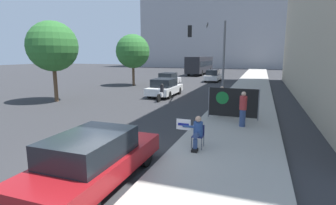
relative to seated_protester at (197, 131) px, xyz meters
The scene contains 16 objects.
ground_plane 3.32m from the seated_protester, 143.78° to the right, with size 160.00×160.00×0.00m, color #303033.
sidewalk_curb 13.15m from the seated_protester, 85.39° to the left, with size 3.92×90.00×0.14m, color #A8A399.
building_backdrop_far 67.03m from the seated_protester, 94.01° to the left, with size 52.00×12.00×25.99m.
seated_protester is the anchor object (origin of this frame).
jogger_on_sidewalk 3.85m from the seated_protester, 69.48° to the left, with size 0.34×0.34×1.67m.
pedestrian_behind 5.62m from the seated_protester, 89.39° to the left, with size 0.34×0.34×1.64m.
protest_banner 5.07m from the seated_protester, 81.78° to the left, with size 2.63×0.06×1.62m.
traffic_light_pole 11.52m from the seated_protester, 98.32° to the left, with size 2.75×2.52×5.79m.
parked_car_curbside 3.88m from the seated_protester, 122.20° to the right, with size 1.90×4.72×1.43m.
car_on_road_nearest 13.10m from the seated_protester, 115.47° to the left, with size 1.90×4.43×1.51m.
car_on_road_midblock 20.60m from the seated_protester, 112.46° to the left, with size 1.77×4.18×1.48m.
car_on_road_distant 25.82m from the seated_protester, 98.78° to the left, with size 1.70×4.10×1.55m.
city_bus_on_road 38.54m from the seated_protester, 102.70° to the left, with size 2.52×11.54×3.15m.
motorcycle_on_road 10.97m from the seated_protester, 117.48° to the left, with size 0.28×2.14×1.31m.
street_tree_near_curb 14.52m from the seated_protester, 151.85° to the left, with size 3.66×3.66×5.92m.
street_tree_midblock 21.79m from the seated_protester, 123.11° to the left, with size 3.80×3.80×5.77m.
Camera 1 is at (4.69, -6.99, 3.48)m, focal length 28.00 mm.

